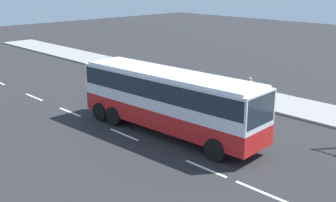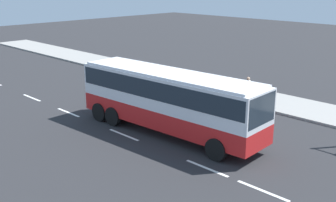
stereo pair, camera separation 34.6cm
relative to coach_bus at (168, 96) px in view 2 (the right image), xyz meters
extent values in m
plane|color=#28282B|center=(1.55, 0.47, -2.13)|extent=(120.00, 120.00, 0.00)
cube|color=gray|center=(1.55, 9.19, -2.05)|extent=(80.00, 4.00, 0.15)
cube|color=white|center=(-11.86, -1.91, -2.12)|extent=(2.40, 0.16, 0.01)
cube|color=white|center=(-7.07, -1.91, -2.12)|extent=(2.40, 0.16, 0.01)
cube|color=white|center=(-1.53, -1.91, -2.12)|extent=(2.40, 0.16, 0.01)
cube|color=white|center=(4.34, -1.91, -2.12)|extent=(2.40, 0.16, 0.01)
cube|color=white|center=(7.25, -1.91, -2.12)|extent=(2.40, 0.16, 0.01)
cube|color=red|center=(0.00, 0.00, -1.08)|extent=(11.36, 3.09, 1.00)
cube|color=silver|center=(0.00, 0.00, 0.30)|extent=(11.36, 3.09, 1.76)
cube|color=#1E2833|center=(0.00, 0.00, 0.55)|extent=(11.14, 3.11, 0.97)
cube|color=#1E2833|center=(5.57, 0.31, 0.39)|extent=(0.25, 2.28, 1.41)
cube|color=silver|center=(0.00, 0.00, 1.24)|extent=(10.90, 2.92, 0.12)
cylinder|color=black|center=(3.95, 1.41, -1.58)|extent=(1.11, 0.36, 1.10)
cylinder|color=black|center=(4.08, -0.96, -1.58)|extent=(1.11, 0.36, 1.10)
cylinder|color=black|center=(-3.28, 1.01, -1.58)|extent=(1.11, 0.36, 1.10)
cylinder|color=black|center=(-3.14, -1.36, -1.58)|extent=(1.11, 0.36, 1.10)
cylinder|color=black|center=(-4.47, 0.94, -1.58)|extent=(1.11, 0.36, 1.10)
cylinder|color=black|center=(-4.34, -1.43, -1.58)|extent=(1.11, 0.36, 1.10)
cylinder|color=#38334C|center=(-0.17, 7.79, -1.56)|extent=(0.14, 0.14, 0.85)
cylinder|color=#38334C|center=(-0.16, 7.63, -1.56)|extent=(0.14, 0.14, 0.85)
cylinder|color=beige|center=(-0.16, 7.71, -0.82)|extent=(0.32, 0.32, 0.63)
sphere|color=tan|center=(-0.16, 7.71, -0.38)|extent=(0.23, 0.23, 0.23)
camera|label=1|loc=(15.39, -14.94, 6.06)|focal=44.53mm
camera|label=2|loc=(15.14, -15.18, 6.06)|focal=44.53mm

